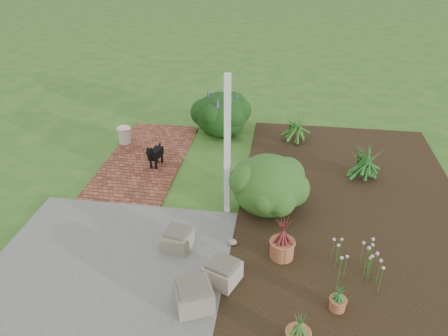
# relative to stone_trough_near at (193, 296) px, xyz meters

# --- Properties ---
(ground) EXTENTS (80.00, 80.00, 0.00)m
(ground) POSITION_rel_stone_trough_near_xyz_m (-0.17, 2.16, -0.20)
(ground) COLOR #2F5F1E
(ground) RESTS_ON ground
(concrete_patio) EXTENTS (3.50, 3.50, 0.04)m
(concrete_patio) POSITION_rel_stone_trough_near_xyz_m (-1.42, 0.41, -0.18)
(concrete_patio) COLOR slate
(concrete_patio) RESTS_ON ground
(brick_path) EXTENTS (1.60, 3.50, 0.04)m
(brick_path) POSITION_rel_stone_trough_near_xyz_m (-1.87, 3.91, -0.18)
(brick_path) COLOR brown
(brick_path) RESTS_ON ground
(garden_bed) EXTENTS (4.00, 7.00, 0.03)m
(garden_bed) POSITION_rel_stone_trough_near_xyz_m (2.33, 2.66, -0.18)
(garden_bed) COLOR black
(garden_bed) RESTS_ON ground
(veranda_post) EXTENTS (0.10, 0.10, 2.50)m
(veranda_post) POSITION_rel_stone_trough_near_xyz_m (0.13, 2.26, 1.05)
(veranda_post) COLOR white
(veranda_post) RESTS_ON ground
(stone_trough_near) EXTENTS (0.63, 0.63, 0.32)m
(stone_trough_near) POSITION_rel_stone_trough_near_xyz_m (0.00, 0.00, 0.00)
(stone_trough_near) COLOR #7A6D5D
(stone_trough_near) RESTS_ON concrete_patio
(stone_trough_mid) EXTENTS (0.57, 0.57, 0.29)m
(stone_trough_mid) POSITION_rel_stone_trough_near_xyz_m (0.31, 0.50, -0.01)
(stone_trough_mid) COLOR gray
(stone_trough_mid) RESTS_ON concrete_patio
(stone_trough_far) EXTENTS (0.48, 0.48, 0.28)m
(stone_trough_far) POSITION_rel_stone_trough_near_xyz_m (-0.49, 1.13, -0.02)
(stone_trough_far) COLOR #757059
(stone_trough_far) RESTS_ON concrete_patio
(black_dog) EXTENTS (0.24, 0.57, 0.50)m
(black_dog) POSITION_rel_stone_trough_near_xyz_m (-1.56, 3.57, 0.14)
(black_dog) COLOR black
(black_dog) RESTS_ON brick_path
(cream_ceramic_urn) EXTENTS (0.28, 0.28, 0.36)m
(cream_ceramic_urn) POSITION_rel_stone_trough_near_xyz_m (-2.56, 4.56, 0.02)
(cream_ceramic_urn) COLOR beige
(cream_ceramic_urn) RESTS_ON brick_path
(evergreen_shrub) EXTENTS (1.62, 1.62, 1.05)m
(evergreen_shrub) POSITION_rel_stone_trough_near_xyz_m (0.82, 2.38, 0.36)
(evergreen_shrub) COLOR #15440F
(evergreen_shrub) RESTS_ON garden_bed
(agapanthus_clump_back) EXTENTS (1.08, 1.08, 0.81)m
(agapanthus_clump_back) POSITION_rel_stone_trough_near_xyz_m (2.63, 3.77, 0.23)
(agapanthus_clump_back) COLOR #0B420B
(agapanthus_clump_back) RESTS_ON garden_bed
(agapanthus_clump_front) EXTENTS (1.06, 1.06, 0.75)m
(agapanthus_clump_front) POSITION_rel_stone_trough_near_xyz_m (1.27, 5.24, 0.21)
(agapanthus_clump_front) COLOR #113C0E
(agapanthus_clump_front) RESTS_ON garden_bed
(pink_flower_patch) EXTENTS (1.14, 1.14, 0.56)m
(pink_flower_patch) POSITION_rel_stone_trough_near_xyz_m (2.10, 0.85, 0.11)
(pink_flower_patch) COLOR #113D0F
(pink_flower_patch) RESTS_ON garden_bed
(terracotta_pot_bronze) EXTENTS (0.47, 0.47, 0.29)m
(terracotta_pot_bronze) POSITION_rel_stone_trough_near_xyz_m (1.12, 1.15, -0.02)
(terracotta_pot_bronze) COLOR #A35B37
(terracotta_pot_bronze) RESTS_ON garden_bed
(terracotta_pot_small_left) EXTENTS (0.26, 0.26, 0.17)m
(terracotta_pot_small_left) POSITION_rel_stone_trough_near_xyz_m (1.88, 0.22, -0.08)
(terracotta_pot_small_left) COLOR #A25D36
(terracotta_pot_small_left) RESTS_ON garden_bed
(purple_flowering_bush) EXTENTS (1.29, 1.29, 1.05)m
(purple_flowering_bush) POSITION_rel_stone_trough_near_xyz_m (-0.46, 5.43, 0.33)
(purple_flowering_bush) COLOR black
(purple_flowering_bush) RESTS_ON ground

